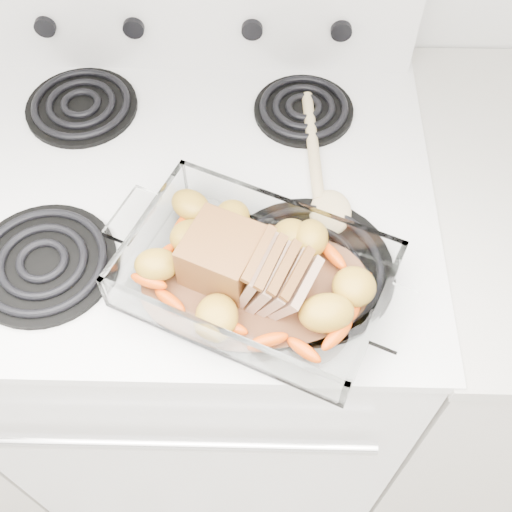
{
  "coord_description": "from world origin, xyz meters",
  "views": [
    {
      "loc": [
        0.13,
        1.0,
        1.71
      ],
      "look_at": [
        0.12,
        1.48,
        0.99
      ],
      "focal_mm": 45.0,
      "sensor_mm": 36.0,
      "label": 1
    }
  ],
  "objects_px": {
    "pork_roast": "(237,269)",
    "electric_range": "(204,317)",
    "counter_right": "(510,327)",
    "baking_dish": "(256,280)"
  },
  "relations": [
    {
      "from": "counter_right",
      "to": "baking_dish",
      "type": "bearing_deg",
      "value": -160.47
    },
    {
      "from": "electric_range",
      "to": "pork_roast",
      "type": "distance_m",
      "value": 0.55
    },
    {
      "from": "pork_roast",
      "to": "electric_range",
      "type": "bearing_deg",
      "value": 131.57
    },
    {
      "from": "electric_range",
      "to": "baking_dish",
      "type": "bearing_deg",
      "value": -59.37
    },
    {
      "from": "electric_range",
      "to": "counter_right",
      "type": "relative_size",
      "value": 1.2
    },
    {
      "from": "counter_right",
      "to": "baking_dish",
      "type": "height_order",
      "value": "baking_dish"
    },
    {
      "from": "counter_right",
      "to": "baking_dish",
      "type": "relative_size",
      "value": 2.68
    },
    {
      "from": "counter_right",
      "to": "pork_roast",
      "type": "bearing_deg",
      "value": -161.28
    },
    {
      "from": "baking_dish",
      "to": "pork_roast",
      "type": "height_order",
      "value": "pork_roast"
    },
    {
      "from": "counter_right",
      "to": "baking_dish",
      "type": "distance_m",
      "value": 0.76
    }
  ]
}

